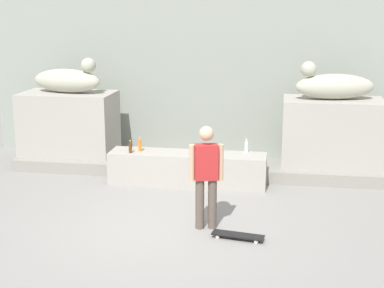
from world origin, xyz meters
name	(u,v)px	position (x,y,z in m)	size (l,w,h in m)	color
ground_plane	(162,230)	(0.00, 0.00, 0.00)	(40.00, 40.00, 0.00)	gray
facade_wall	(205,37)	(0.00, 4.83, 2.77)	(10.08, 0.60, 5.53)	gray
pedestal_left	(69,128)	(-2.85, 3.47, 0.81)	(2.03, 1.17, 1.61)	#A39E93
pedestal_right	(332,138)	(2.85, 3.47, 0.81)	(2.03, 1.17, 1.61)	#A39E93
statue_reclining_left	(68,80)	(-2.82, 3.47, 1.89)	(1.67, 0.82, 0.78)	#B0B09A
statue_reclining_right	(333,85)	(2.82, 3.47, 1.89)	(1.67, 0.84, 0.78)	#B0B09A
ledge_block	(187,168)	(0.00, 2.42, 0.32)	(3.12, 0.68, 0.63)	#A39E93
skater	(206,173)	(0.68, 0.19, 0.92)	(0.53, 0.28, 1.67)	brown
skateboard	(238,235)	(1.22, -0.18, 0.06)	(0.82, 0.33, 0.08)	black
bottle_orange	(140,145)	(-0.97, 2.41, 0.75)	(0.06, 0.06, 0.29)	orange
bottle_brown	(130,148)	(-1.12, 2.25, 0.73)	(0.07, 0.07, 0.25)	#593314
bottle_clear	(246,147)	(1.14, 2.66, 0.75)	(0.07, 0.07, 0.29)	silver
stair_step	(191,171)	(0.00, 2.87, 0.12)	(7.74, 0.50, 0.25)	gray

